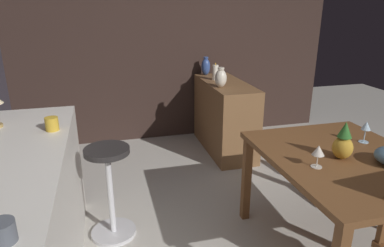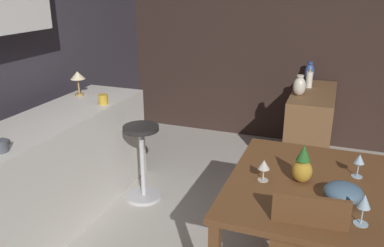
# 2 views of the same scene
# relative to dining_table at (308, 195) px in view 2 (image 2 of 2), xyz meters

# --- Properties ---
(wall_side_right) EXTENTS (0.10, 4.40, 2.60)m
(wall_side_right) POSITION_rel_dining_table_xyz_m (2.57, 0.77, 0.65)
(wall_side_right) COLOR #33231E
(wall_side_right) RESTS_ON ground_plane
(dining_table) EXTENTS (1.20, 0.97, 0.74)m
(dining_table) POSITION_rel_dining_table_xyz_m (0.00, 0.00, 0.00)
(dining_table) COLOR brown
(dining_table) RESTS_ON ground_plane
(kitchen_counter) EXTENTS (2.10, 0.60, 0.90)m
(kitchen_counter) POSITION_rel_dining_table_xyz_m (0.04, 2.01, -0.20)
(kitchen_counter) COLOR silver
(kitchen_counter) RESTS_ON ground_plane
(sideboard_cabinet) EXTENTS (1.10, 0.44, 0.82)m
(sideboard_cabinet) POSITION_rel_dining_table_xyz_m (1.93, 0.12, -0.24)
(sideboard_cabinet) COLOR brown
(sideboard_cabinet) RESTS_ON ground_plane
(bar_stool) EXTENTS (0.34, 0.34, 0.71)m
(bar_stool) POSITION_rel_dining_table_xyz_m (0.61, 1.49, -0.28)
(bar_stool) COLOR #262323
(bar_stool) RESTS_ON ground_plane
(wine_glass_left) EXTENTS (0.07, 0.07, 0.14)m
(wine_glass_left) POSITION_rel_dining_table_xyz_m (-0.07, 0.28, 0.19)
(wine_glass_left) COLOR silver
(wine_glass_left) RESTS_ON dining_table
(wine_glass_right) EXTENTS (0.07, 0.07, 0.15)m
(wine_glass_right) POSITION_rel_dining_table_xyz_m (0.19, -0.27, 0.20)
(wine_glass_right) COLOR silver
(wine_glass_right) RESTS_ON dining_table
(wine_glass_center) EXTENTS (0.07, 0.07, 0.17)m
(wine_glass_center) POSITION_rel_dining_table_xyz_m (-0.37, -0.28, 0.21)
(wine_glass_center) COLOR silver
(wine_glass_center) RESTS_ON dining_table
(pineapple_centerpiece) EXTENTS (0.12, 0.12, 0.24)m
(pineapple_centerpiece) POSITION_rel_dining_table_xyz_m (-0.00, 0.05, 0.19)
(pineapple_centerpiece) COLOR gold
(pineapple_centerpiece) RESTS_ON dining_table
(fruit_bowl) EXTENTS (0.22, 0.22, 0.11)m
(fruit_bowl) POSITION_rel_dining_table_xyz_m (-0.16, -0.19, 0.14)
(fruit_bowl) COLOR slate
(fruit_bowl) RESTS_ON dining_table
(cup_slate) EXTENTS (0.13, 0.09, 0.08)m
(cup_slate) POSITION_rel_dining_table_xyz_m (-0.58, 1.84, 0.28)
(cup_slate) COLOR #515660
(cup_slate) RESTS_ON kitchen_counter
(cup_mustard) EXTENTS (0.12, 0.08, 0.09)m
(cup_mustard) POSITION_rel_dining_table_xyz_m (0.54, 1.81, 0.29)
(cup_mustard) COLOR gold
(cup_mustard) RESTS_ON kitchen_counter
(counter_lamp) EXTENTS (0.14, 0.14, 0.23)m
(counter_lamp) POSITION_rel_dining_table_xyz_m (0.70, 2.17, 0.42)
(counter_lamp) COLOR #A58447
(counter_lamp) RESTS_ON kitchen_counter
(pillar_candle_tall) EXTENTS (0.07, 0.07, 0.20)m
(pillar_candle_tall) POSITION_rel_dining_table_xyz_m (2.09, 0.20, 0.25)
(pillar_candle_tall) COLOR white
(pillar_candle_tall) RESTS_ON sideboard_cabinet
(vase_ceramic_blue) EXTENTS (0.11, 0.11, 0.23)m
(vase_ceramic_blue) POSITION_rel_dining_table_xyz_m (2.39, 0.22, 0.27)
(vase_ceramic_blue) COLOR #334C8C
(vase_ceramic_blue) RESTS_ON sideboard_cabinet
(vase_ceramic_ivory) EXTENTS (0.13, 0.13, 0.21)m
(vase_ceramic_ivory) POSITION_rel_dining_table_xyz_m (1.72, 0.26, 0.26)
(vase_ceramic_ivory) COLOR beige
(vase_ceramic_ivory) RESTS_ON sideboard_cabinet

